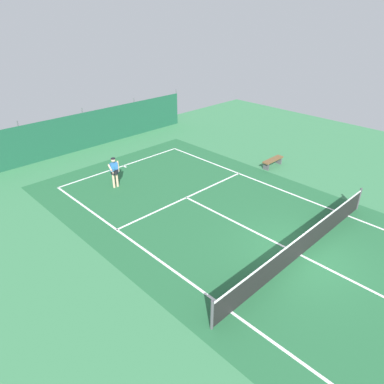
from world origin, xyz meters
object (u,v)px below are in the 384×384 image
tennis_net (302,244)px  tennis_ball_near_player (112,172)px  courtside_bench (273,161)px  tennis_player (114,170)px

tennis_net → tennis_ball_near_player: (-0.96, 11.59, -0.48)m
tennis_net → tennis_ball_near_player: bearing=94.7°
tennis_net → courtside_bench: (6.31, 5.63, -0.14)m
tennis_ball_near_player → courtside_bench: bearing=-39.4°
tennis_net → tennis_ball_near_player: tennis_net is taller
tennis_ball_near_player → courtside_bench: (7.27, -5.97, 0.34)m
tennis_ball_near_player → courtside_bench: 9.41m
tennis_net → tennis_ball_near_player: size_ratio=153.33×
tennis_net → tennis_player: size_ratio=6.17×
tennis_net → tennis_ball_near_player: 11.64m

